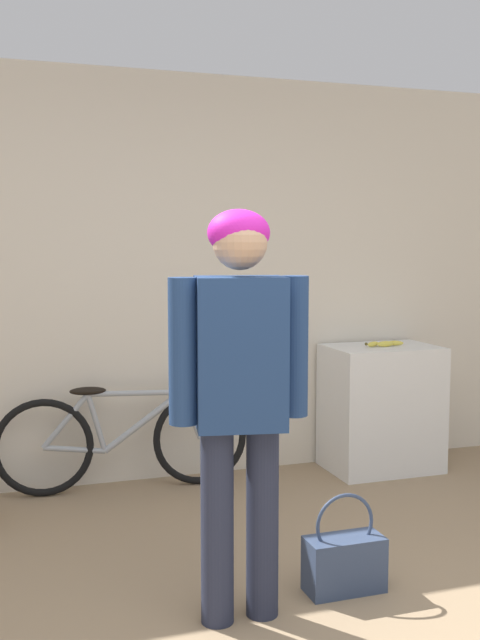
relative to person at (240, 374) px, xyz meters
The scene contains 6 objects.
wall_back 1.98m from the person, 84.09° to the left, with size 8.00×0.07×2.60m.
side_shelf 2.33m from the person, 46.67° to the left, with size 0.73×0.51×0.84m.
person is the anchor object (origin of this frame).
bicycle 1.88m from the person, 95.97° to the left, with size 1.56×0.46×0.67m.
banana 2.25m from the person, 46.31° to the left, with size 0.28×0.08×0.04m.
handbag 1.01m from the person, ahead, with size 0.35×0.16×0.44m.
Camera 1 is at (-1.12, -1.99, 1.52)m, focal length 42.00 mm.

